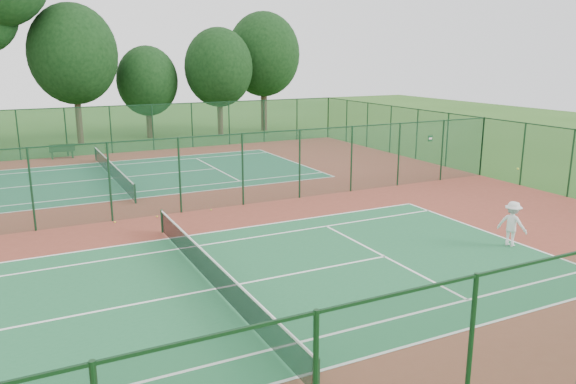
# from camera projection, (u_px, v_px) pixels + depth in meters

# --- Properties ---
(ground) EXTENTS (120.00, 120.00, 0.00)m
(ground) POSITION_uv_depth(u_px,v_px,m) (148.00, 217.00, 25.16)
(ground) COLOR #2B581B
(ground) RESTS_ON ground
(red_pad) EXTENTS (40.00, 36.00, 0.01)m
(red_pad) POSITION_uv_depth(u_px,v_px,m) (148.00, 217.00, 25.15)
(red_pad) COLOR brown
(red_pad) RESTS_ON ground
(court_near) EXTENTS (23.77, 10.97, 0.01)m
(court_near) POSITION_uv_depth(u_px,v_px,m) (215.00, 289.00, 17.34)
(court_near) COLOR #1F6239
(court_near) RESTS_ON red_pad
(court_far) EXTENTS (23.77, 10.97, 0.01)m
(court_far) POSITION_uv_depth(u_px,v_px,m) (113.00, 178.00, 32.97)
(court_far) COLOR #1D5D3E
(court_far) RESTS_ON red_pad
(fence_north) EXTENTS (40.00, 0.09, 3.50)m
(fence_north) POSITION_uv_depth(u_px,v_px,m) (89.00, 131.00, 40.37)
(fence_north) COLOR #1B522C
(fence_north) RESTS_ON ground
(fence_east) EXTENTS (0.09, 36.00, 3.50)m
(fence_east) POSITION_uv_depth(u_px,v_px,m) (482.00, 146.00, 33.45)
(fence_east) COLOR #1A502A
(fence_east) RESTS_ON ground
(fence_divider) EXTENTS (40.00, 0.09, 3.50)m
(fence_divider) POSITION_uv_depth(u_px,v_px,m) (146.00, 178.00, 24.74)
(fence_divider) COLOR #18492F
(fence_divider) RESTS_ON ground
(tennis_net_near) EXTENTS (0.10, 12.90, 0.97)m
(tennis_net_near) POSITION_uv_depth(u_px,v_px,m) (215.00, 273.00, 17.21)
(tennis_net_near) COLOR #163D22
(tennis_net_near) RESTS_ON ground
(tennis_net_far) EXTENTS (0.10, 12.90, 0.97)m
(tennis_net_far) POSITION_uv_depth(u_px,v_px,m) (112.00, 169.00, 32.84)
(tennis_net_far) COLOR #12331F
(tennis_net_far) RESTS_ON ground
(player_near) EXTENTS (1.01, 1.27, 1.72)m
(player_near) POSITION_uv_depth(u_px,v_px,m) (512.00, 224.00, 21.09)
(player_near) COLOR silver
(player_near) RESTS_ON court_near
(bench) EXTENTS (1.68, 0.51, 1.03)m
(bench) POSITION_uv_depth(u_px,v_px,m) (62.00, 151.00, 39.18)
(bench) COLOR #123416
(bench) RESTS_ON red_pad
(stray_ball_a) EXTENTS (0.07, 0.07, 0.07)m
(stray_ball_a) POSITION_uv_depth(u_px,v_px,m) (157.00, 216.00, 25.04)
(stray_ball_a) COLOR yellow
(stray_ball_a) RESTS_ON red_pad
(stray_ball_b) EXTENTS (0.07, 0.07, 0.07)m
(stray_ball_b) POSITION_uv_depth(u_px,v_px,m) (211.00, 210.00, 26.14)
(stray_ball_b) COLOR #A7C72E
(stray_ball_b) RESTS_ON red_pad
(stray_ball_c) EXTENTS (0.07, 0.07, 0.07)m
(stray_ball_c) POSITION_uv_depth(u_px,v_px,m) (115.00, 222.00, 24.20)
(stray_ball_c) COLOR yellow
(stray_ball_c) RESTS_ON red_pad
(evergreen_row) EXTENTS (39.00, 5.00, 12.00)m
(evergreen_row) POSITION_uv_depth(u_px,v_px,m) (86.00, 143.00, 46.43)
(evergreen_row) COLOR black
(evergreen_row) RESTS_ON ground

